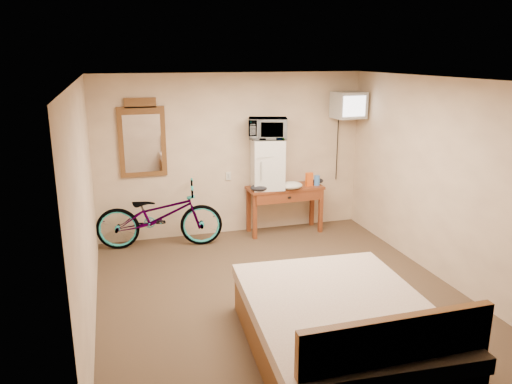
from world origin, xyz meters
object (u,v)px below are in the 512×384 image
blue_cup (317,180)px  bed (342,329)px  wall_mirror (142,139)px  microwave (268,129)px  crt_television (348,105)px  desk (285,195)px  bicycle (159,215)px  mini_fridge (268,164)px

blue_cup → bed: bearing=-108.9°
wall_mirror → microwave: bearing=-7.4°
bed → blue_cup: bearing=71.1°
microwave → crt_television: bearing=16.2°
blue_cup → bed: blue_cup is taller
desk → microwave: microwave is taller
microwave → bicycle: bearing=-160.6°
bicycle → blue_cup: bearing=-81.5°
crt_television → mini_fridge: bearing=179.6°
mini_fridge → bicycle: (-1.68, -0.08, -0.65)m
blue_cup → wall_mirror: 2.77m
mini_fridge → bicycle: mini_fridge is taller
crt_television → bed: (-1.66, -3.39, -1.70)m
mini_fridge → bicycle: size_ratio=0.42×
microwave → wall_mirror: 1.86m
wall_mirror → bed: bearing=-67.6°
microwave → bed: (-0.34, -3.40, -1.39)m
bicycle → bed: bearing=-150.1°
mini_fridge → crt_television: (1.32, -0.01, 0.86)m
microwave → bicycle: (-1.68, -0.08, -1.20)m
desk → wall_mirror: wall_mirror is taller
crt_television → bed: 4.14m
blue_cup → wall_mirror: size_ratio=0.14×
microwave → crt_television: 1.35m
wall_mirror → bed: wall_mirror is taller
bed → microwave: bearing=84.3°
desk → bed: bed is taller
mini_fridge → desk: bearing=-5.4°
bed → crt_television: bearing=63.9°
microwave → desk: bearing=11.2°
desk → wall_mirror: bearing=172.8°
microwave → wall_mirror: bearing=-170.8°
mini_fridge → microwave: (0.00, 0.00, 0.54)m
microwave → wall_mirror: wall_mirror is taller
microwave → wall_mirror: (-1.84, 0.24, -0.11)m
bed → wall_mirror: bearing=112.4°
microwave → bicycle: size_ratio=0.31×
mini_fridge → wall_mirror: 1.91m
desk → crt_television: crt_television is taller
desk → microwave: 1.10m
desk → blue_cup: 0.56m
desk → bed: bearing=-100.6°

